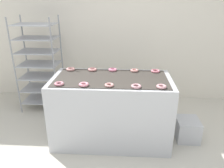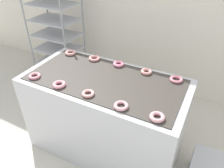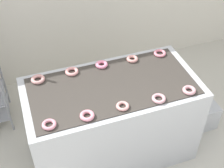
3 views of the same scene
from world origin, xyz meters
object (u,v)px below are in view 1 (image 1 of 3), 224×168
at_px(baking_rack_cart, 40,64).
at_px(donut_far_center, 113,70).
at_px(fryer_machine, 111,109).
at_px(donut_far_right, 134,70).
at_px(donut_far_leftmost, 71,69).
at_px(donut_near_rightmost, 161,87).
at_px(glaze_bin, 187,129).
at_px(donut_far_left, 92,69).
at_px(donut_near_center, 109,85).
at_px(donut_near_right, 136,86).
at_px(donut_near_leftmost, 59,84).
at_px(donut_near_left, 84,84).
at_px(donut_far_rightmost, 155,71).

distance_m(baking_rack_cart, donut_far_center, 1.43).
xyz_separation_m(fryer_machine, donut_far_right, (0.31, 0.29, 0.48)).
distance_m(fryer_machine, donut_far_leftmost, 0.83).
relative_size(donut_near_rightmost, donut_far_leftmost, 0.92).
bearing_deg(donut_far_right, glaze_bin, -17.06).
xyz_separation_m(glaze_bin, donut_far_left, (-1.38, 0.24, 0.79)).
distance_m(glaze_bin, donut_far_left, 1.61).
bearing_deg(donut_far_left, donut_near_rightmost, -33.19).
height_order(baking_rack_cart, donut_near_center, baking_rack_cart).
bearing_deg(donut_near_right, glaze_bin, 24.22).
height_order(donut_near_right, donut_near_rightmost, donut_near_rightmost).
relative_size(fryer_machine, glaze_bin, 4.50).
bearing_deg(donut_near_leftmost, glaze_bin, 10.91).
relative_size(donut_near_leftmost, donut_far_center, 0.97).
xyz_separation_m(fryer_machine, donut_near_left, (-0.31, -0.29, 0.48)).
xyz_separation_m(donut_near_leftmost, donut_far_rightmost, (1.22, 0.56, -0.00)).
relative_size(donut_far_leftmost, donut_far_right, 1.13).
bearing_deg(donut_near_left, donut_near_rightmost, -0.43).
height_order(donut_near_leftmost, donut_far_right, donut_far_right).
bearing_deg(donut_far_rightmost, donut_far_left, 179.46).
distance_m(fryer_machine, donut_near_left, 0.64).
height_order(glaze_bin, donut_far_right, donut_far_right).
distance_m(donut_near_leftmost, donut_near_center, 0.61).
distance_m(donut_near_left, donut_far_center, 0.67).
bearing_deg(baking_rack_cart, donut_near_center, -41.67).
xyz_separation_m(fryer_machine, donut_far_rightmost, (0.61, 0.29, 0.48)).
bearing_deg(donut_far_left, glaze_bin, -10.04).
bearing_deg(donut_far_leftmost, glaze_bin, -7.94).
distance_m(donut_near_right, donut_far_leftmost, 1.09).
height_order(donut_far_left, donut_far_rightmost, donut_far_left).
xyz_separation_m(baking_rack_cart, donut_near_center, (1.30, -1.16, 0.11)).
relative_size(donut_near_right, donut_far_left, 0.95).
bearing_deg(fryer_machine, donut_near_left, -137.28).
relative_size(donut_near_leftmost, donut_far_right, 1.02).
xyz_separation_m(donut_near_right, donut_near_rightmost, (0.29, 0.00, 0.00)).
height_order(donut_near_center, donut_near_rightmost, donut_near_rightmost).
height_order(donut_near_right, donut_far_rightmost, donut_near_right).
xyz_separation_m(donut_near_center, donut_near_right, (0.32, -0.02, 0.00)).
distance_m(baking_rack_cart, donut_far_left, 1.18).
relative_size(baking_rack_cart, donut_far_left, 13.11).
xyz_separation_m(donut_near_left, donut_far_left, (0.02, 0.58, -0.00)).
distance_m(glaze_bin, donut_near_left, 1.64).
bearing_deg(donut_near_rightmost, donut_near_leftmost, 179.26).
xyz_separation_m(donut_near_right, donut_far_center, (-0.31, 0.60, 0.00)).
bearing_deg(donut_near_right, donut_far_right, 90.25).
distance_m(fryer_machine, donut_near_center, 0.56).
xyz_separation_m(donut_near_leftmost, donut_near_left, (0.30, -0.01, 0.00)).
bearing_deg(donut_far_leftmost, donut_near_right, -32.42).
bearing_deg(fryer_machine, donut_near_rightmost, -25.91).
bearing_deg(fryer_machine, donut_far_leftmost, 154.83).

